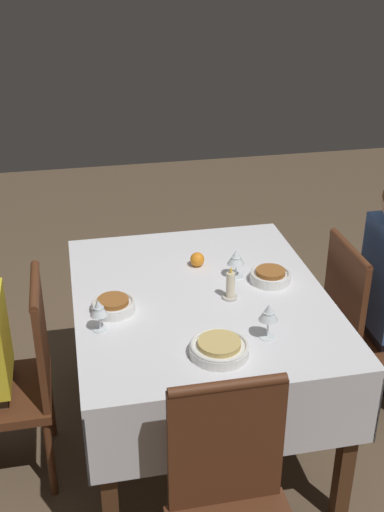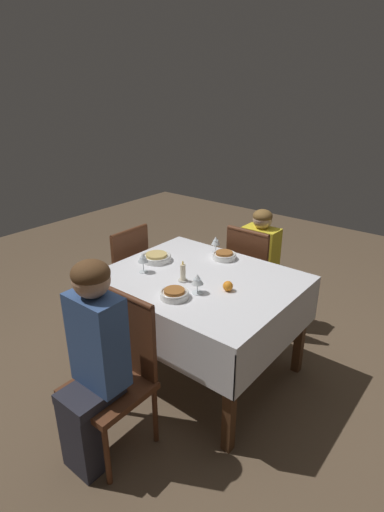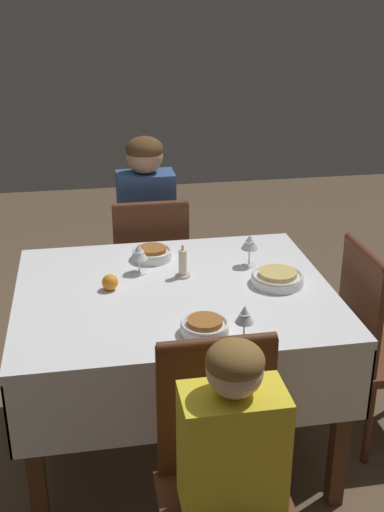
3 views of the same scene
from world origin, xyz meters
The scene contains 15 objects.
ground_plane centered at (0.00, 0.00, 0.00)m, with size 8.00×8.00×0.00m, color brown.
dining_table centered at (0.00, 0.00, 0.68)m, with size 1.28×1.06×0.78m.
chair_north centered at (-0.02, 0.79, 0.50)m, with size 0.42×0.42×0.94m.
chair_south centered at (0.04, -0.79, 0.50)m, with size 0.42×0.42×0.94m.
chair_east centered at (0.90, -0.08, 0.50)m, with size 0.42×0.42×0.94m.
person_adult_denim centered at (-0.02, 0.94, 0.68)m, with size 0.30×0.34×1.21m.
person_child_yellow centered at (0.04, -0.95, 0.57)m, with size 0.30×0.33×1.05m.
bowl_north centered at (-0.05, 0.32, 0.81)m, with size 0.18×0.18×0.06m.
wine_glass_north centered at (-0.12, 0.19, 0.87)m, with size 0.08×0.08×0.13m.
bowl_south centered at (0.06, -0.37, 0.81)m, with size 0.18×0.18×0.06m.
wine_glass_south centered at (0.18, -0.43, 0.87)m, with size 0.07×0.07×0.13m.
bowl_east centered at (0.43, -0.02, 0.81)m, with size 0.22×0.22×0.06m.
wine_glass_east centered at (0.36, 0.18, 0.88)m, with size 0.07×0.07×0.15m.
candle_centerpiece centered at (0.05, 0.12, 0.83)m, with size 0.06×0.06×0.15m.
orange_fruit centered at (-0.26, 0.04, 0.81)m, with size 0.07×0.07×0.07m, color orange.
Camera 2 is at (-1.50, 1.94, 1.97)m, focal length 28.00 mm.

